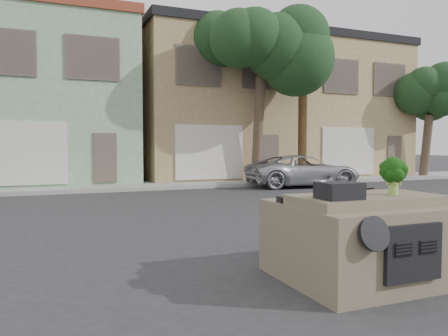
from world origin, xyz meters
TOP-DOWN VIEW (x-y plane):
  - ground_plane at (0.00, 0.00)m, footprint 120.00×120.00m
  - sidewalk at (0.00, 10.50)m, footprint 40.00×3.00m
  - townhouse_mint at (-3.50, 14.50)m, footprint 7.20×8.20m
  - townhouse_tan at (4.00, 14.50)m, footprint 7.20×8.20m
  - townhouse_beige at (11.50, 14.50)m, footprint 7.20×8.20m
  - silver_pickup at (6.33, 8.20)m, footprint 5.04×2.74m
  - tree_near at (5.00, 9.80)m, footprint 4.40×4.00m
  - tree_far at (15.00, 9.80)m, footprint 3.20×3.00m
  - car_dashboard at (0.00, -3.00)m, footprint 2.00×1.80m
  - instrument_hump at (-0.58, -3.35)m, footprint 0.48×0.38m
  - wiper_arm at (0.28, -2.62)m, footprint 0.69×0.15m
  - broccoli at (0.33, -3.26)m, footprint 0.54×0.54m

SIDE VIEW (x-z plane):
  - ground_plane at x=0.00m, z-range 0.00..0.00m
  - silver_pickup at x=6.33m, z-range -0.67..0.67m
  - sidewalk at x=0.00m, z-range 0.00..0.15m
  - car_dashboard at x=0.00m, z-range 0.00..1.12m
  - wiper_arm at x=0.28m, z-range 1.12..1.14m
  - instrument_hump at x=-0.58m, z-range 1.12..1.32m
  - broccoli at x=0.33m, z-range 1.12..1.61m
  - tree_far at x=15.00m, z-range 0.00..6.00m
  - townhouse_mint at x=-3.50m, z-range 0.00..7.55m
  - townhouse_tan at x=4.00m, z-range 0.00..7.55m
  - townhouse_beige at x=11.50m, z-range 0.00..7.55m
  - tree_near at x=5.00m, z-range 0.00..8.50m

